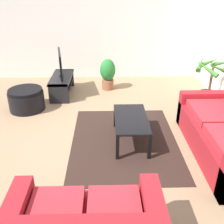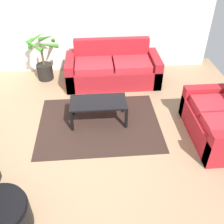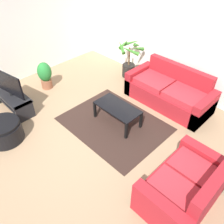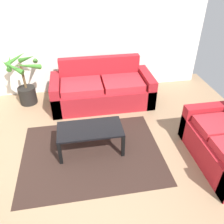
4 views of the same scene
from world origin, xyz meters
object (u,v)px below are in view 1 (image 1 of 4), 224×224
object	(u,v)px
coffee_table	(131,121)
potted_palm	(210,87)
tv_stand	(62,83)
ottoman	(26,99)
potted_plant_small	(108,73)
tv	(60,64)

from	to	relation	value
coffee_table	potted_palm	world-z (taller)	potted_palm
tv_stand	potted_palm	bearing A→B (deg)	74.25
tv_stand	coffee_table	world-z (taller)	coffee_table
potted_palm	ottoman	world-z (taller)	potted_palm
coffee_table	potted_plant_small	bearing A→B (deg)	-171.58
potted_palm	ottoman	size ratio (longest dim) A/B	1.52
tv	coffee_table	distance (m)	2.48
coffee_table	potted_plant_small	size ratio (longest dim) A/B	1.37
tv_stand	tv	bearing A→B (deg)	100.44
coffee_table	potted_palm	xyz separation A→B (m)	(-1.16, 1.66, 0.10)
ottoman	potted_palm	bearing A→B (deg)	88.84
tv_stand	potted_plant_small	bearing A→B (deg)	105.39
potted_palm	potted_plant_small	distance (m)	2.31
potted_plant_small	coffee_table	bearing A→B (deg)	8.42
coffee_table	tv_stand	bearing A→B (deg)	-145.49
potted_palm	ottoman	xyz separation A→B (m)	(-0.07, -3.66, -0.25)
tv_stand	ottoman	xyz separation A→B (m)	(0.79, -0.60, -0.06)
tv	coffee_table	size ratio (longest dim) A/B	0.92
potted_palm	potted_plant_small	size ratio (longest dim) A/B	1.45
potted_plant_small	ottoman	world-z (taller)	potted_plant_small
ottoman	tv	bearing A→B (deg)	142.46
potted_palm	ottoman	bearing A→B (deg)	-91.16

